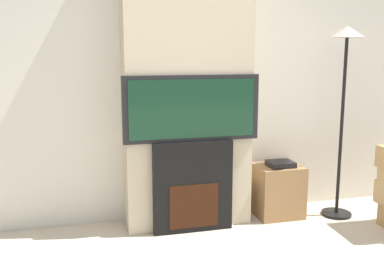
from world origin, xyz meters
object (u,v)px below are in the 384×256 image
(television, at_px, (192,108))
(media_stand, at_px, (278,190))
(floor_lamp, at_px, (345,71))
(fireplace, at_px, (192,186))

(television, xyz_separation_m, media_stand, (0.86, 0.12, -0.81))
(television, distance_m, media_stand, 1.18)
(media_stand, bearing_deg, floor_lamp, -13.52)
(floor_lamp, bearing_deg, media_stand, 166.48)
(floor_lamp, bearing_deg, fireplace, 179.42)
(fireplace, height_order, floor_lamp, floor_lamp)
(fireplace, distance_m, floor_lamp, 1.70)
(television, relative_size, media_stand, 2.16)
(television, height_order, media_stand, television)
(floor_lamp, distance_m, media_stand, 1.23)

